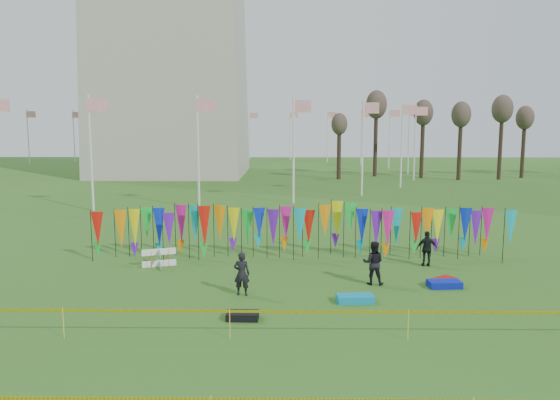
{
  "coord_description": "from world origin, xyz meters",
  "views": [
    {
      "loc": [
        -0.49,
        -17.4,
        6.09
      ],
      "look_at": [
        -0.79,
        6.0,
        2.77
      ],
      "focal_mm": 35.0,
      "sensor_mm": 36.0,
      "label": 1
    }
  ],
  "objects_px": {
    "kite_bag_turquoise": "(355,299)",
    "box_kite": "(159,258)",
    "person_left": "(242,274)",
    "kite_bag_blue": "(444,284)",
    "person_right": "(427,249)",
    "person_mid": "(373,263)",
    "kite_bag_red": "(441,281)",
    "kite_bag_black": "(243,316)"
  },
  "relations": [
    {
      "from": "kite_bag_turquoise",
      "to": "box_kite",
      "type": "bearing_deg",
      "value": 149.94
    },
    {
      "from": "kite_bag_red",
      "to": "kite_bag_turquoise",
      "type": "bearing_deg",
      "value": -148.68
    },
    {
      "from": "kite_bag_blue",
      "to": "kite_bag_turquoise",
      "type": "bearing_deg",
      "value": -153.9
    },
    {
      "from": "kite_bag_turquoise",
      "to": "kite_bag_black",
      "type": "xyz_separation_m",
      "value": [
        -3.72,
        -1.7,
        -0.01
      ]
    },
    {
      "from": "person_mid",
      "to": "box_kite",
      "type": "bearing_deg",
      "value": -5.77
    },
    {
      "from": "person_mid",
      "to": "kite_bag_blue",
      "type": "height_order",
      "value": "person_mid"
    },
    {
      "from": "kite_bag_turquoise",
      "to": "kite_bag_blue",
      "type": "bearing_deg",
      "value": 26.1
    },
    {
      "from": "kite_bag_red",
      "to": "kite_bag_black",
      "type": "bearing_deg",
      "value": -152.04
    },
    {
      "from": "person_left",
      "to": "kite_bag_blue",
      "type": "distance_m",
      "value": 7.58
    },
    {
      "from": "person_right",
      "to": "kite_bag_blue",
      "type": "relative_size",
      "value": 1.26
    },
    {
      "from": "person_left",
      "to": "kite_bag_black",
      "type": "distance_m",
      "value": 2.52
    },
    {
      "from": "person_mid",
      "to": "kite_bag_turquoise",
      "type": "bearing_deg",
      "value": 75.6
    },
    {
      "from": "person_right",
      "to": "kite_bag_black",
      "type": "distance_m",
      "value": 9.85
    },
    {
      "from": "person_mid",
      "to": "person_right",
      "type": "xyz_separation_m",
      "value": [
        2.71,
        2.69,
        -0.07
      ]
    },
    {
      "from": "box_kite",
      "to": "kite_bag_black",
      "type": "relative_size",
      "value": 0.81
    },
    {
      "from": "person_right",
      "to": "kite_bag_turquoise",
      "type": "distance_m",
      "value": 6.07
    },
    {
      "from": "kite_bag_blue",
      "to": "box_kite",
      "type": "bearing_deg",
      "value": 166.28
    },
    {
      "from": "kite_bag_blue",
      "to": "person_mid",
      "type": "bearing_deg",
      "value": 171.89
    },
    {
      "from": "person_mid",
      "to": "kite_bag_red",
      "type": "bearing_deg",
      "value": -169.21
    },
    {
      "from": "person_right",
      "to": "kite_bag_blue",
      "type": "height_order",
      "value": "person_right"
    },
    {
      "from": "person_mid",
      "to": "kite_bag_blue",
      "type": "xyz_separation_m",
      "value": [
        2.61,
        -0.37,
        -0.71
      ]
    },
    {
      "from": "kite_bag_blue",
      "to": "person_right",
      "type": "bearing_deg",
      "value": 88.04
    },
    {
      "from": "kite_bag_blue",
      "to": "kite_bag_black",
      "type": "height_order",
      "value": "kite_bag_blue"
    },
    {
      "from": "person_left",
      "to": "kite_bag_blue",
      "type": "xyz_separation_m",
      "value": [
        7.49,
        1.01,
        -0.66
      ]
    },
    {
      "from": "kite_bag_turquoise",
      "to": "kite_bag_black",
      "type": "relative_size",
      "value": 1.25
    },
    {
      "from": "person_left",
      "to": "person_mid",
      "type": "relative_size",
      "value": 0.94
    },
    {
      "from": "person_right",
      "to": "kite_bag_turquoise",
      "type": "bearing_deg",
      "value": 54.66
    },
    {
      "from": "person_mid",
      "to": "kite_bag_turquoise",
      "type": "relative_size",
      "value": 1.34
    },
    {
      "from": "box_kite",
      "to": "person_mid",
      "type": "relative_size",
      "value": 0.49
    },
    {
      "from": "kite_bag_red",
      "to": "person_right",
      "type": "bearing_deg",
      "value": 87.95
    },
    {
      "from": "person_left",
      "to": "kite_bag_turquoise",
      "type": "relative_size",
      "value": 1.26
    },
    {
      "from": "kite_bag_turquoise",
      "to": "kite_bag_black",
      "type": "height_order",
      "value": "kite_bag_turquoise"
    },
    {
      "from": "box_kite",
      "to": "person_mid",
      "type": "xyz_separation_m",
      "value": [
        8.72,
        -2.39,
        0.43
      ]
    },
    {
      "from": "kite_bag_turquoise",
      "to": "kite_bag_blue",
      "type": "relative_size",
      "value": 1.04
    },
    {
      "from": "kite_bag_turquoise",
      "to": "person_mid",
      "type": "bearing_deg",
      "value": 66.02
    },
    {
      "from": "kite_bag_turquoise",
      "to": "kite_bag_red",
      "type": "xyz_separation_m",
      "value": [
        3.56,
        2.16,
        -0.02
      ]
    },
    {
      "from": "person_right",
      "to": "kite_bag_turquoise",
      "type": "relative_size",
      "value": 1.22
    },
    {
      "from": "person_mid",
      "to": "kite_bag_black",
      "type": "xyz_separation_m",
      "value": [
        -4.66,
        -3.81,
        -0.72
      ]
    },
    {
      "from": "person_left",
      "to": "person_right",
      "type": "relative_size",
      "value": 1.03
    },
    {
      "from": "kite_bag_blue",
      "to": "kite_bag_black",
      "type": "distance_m",
      "value": 8.04
    },
    {
      "from": "person_mid",
      "to": "person_right",
      "type": "bearing_deg",
      "value": -125.65
    },
    {
      "from": "person_mid",
      "to": "kite_bag_blue",
      "type": "distance_m",
      "value": 2.73
    }
  ]
}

